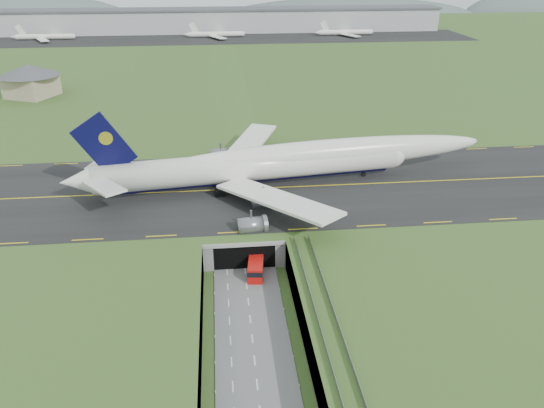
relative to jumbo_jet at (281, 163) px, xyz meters
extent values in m
plane|color=#385020|center=(-10.31, -34.83, -11.69)|extent=(900.00, 900.00, 0.00)
cube|color=gray|center=(-10.31, -34.83, -8.69)|extent=(800.00, 800.00, 6.00)
cube|color=slate|center=(-10.31, -42.33, -11.59)|extent=(12.00, 75.00, 0.20)
cube|color=black|center=(-10.31, -1.83, -5.60)|extent=(800.00, 44.00, 0.18)
cube|color=gray|center=(-10.31, -15.83, -6.19)|extent=(16.00, 22.00, 1.00)
cube|color=gray|center=(-17.31, -15.83, -8.69)|extent=(2.00, 22.00, 6.00)
cube|color=gray|center=(-3.31, -15.83, -8.69)|extent=(2.00, 22.00, 6.00)
cube|color=black|center=(-10.31, -20.83, -9.19)|extent=(12.00, 12.00, 5.00)
cube|color=#A8A8A3|center=(-10.31, -26.88, -6.09)|extent=(17.00, 0.50, 0.80)
cube|color=#A8A8A3|center=(0.69, -53.33, -5.89)|extent=(3.00, 53.00, 0.50)
cube|color=gray|center=(-0.71, -53.33, -5.14)|extent=(0.06, 53.00, 1.00)
cube|color=gray|center=(2.09, -53.33, -5.14)|extent=(0.06, 53.00, 1.00)
cylinder|color=#A8A8A3|center=(0.69, -62.83, -8.89)|extent=(0.90, 0.90, 5.60)
cylinder|color=#A8A8A3|center=(0.69, -50.83, -8.89)|extent=(0.90, 0.90, 5.60)
cylinder|color=#A8A8A3|center=(0.69, -38.83, -8.89)|extent=(0.90, 0.90, 5.60)
cylinder|color=white|center=(-7.18, -0.94, -0.32)|extent=(70.87, 15.73, 6.64)
sphere|color=white|center=(27.83, 3.63, -0.32)|extent=(7.30, 7.30, 6.51)
cone|color=white|center=(-45.27, -5.91, -0.32)|extent=(8.02, 7.20, 6.31)
ellipsoid|color=white|center=(11.72, 1.53, 1.18)|extent=(79.46, 16.34, 6.98)
ellipsoid|color=black|center=(26.80, 3.50, 0.51)|extent=(4.99, 3.48, 2.33)
cylinder|color=#080832|center=(-7.18, -0.94, -2.91)|extent=(66.87, 11.45, 2.79)
cube|color=white|center=(-7.27, 15.80, -1.36)|extent=(18.65, 31.52, 2.79)
cube|color=white|center=(-40.10, 2.62, 1.24)|extent=(8.39, 12.34, 1.06)
cube|color=white|center=(-2.97, -17.14, -1.36)|extent=(24.69, 29.12, 2.79)
cube|color=white|center=(-38.08, -12.83, 1.24)|extent=(10.43, 12.02, 1.06)
cube|color=#080832|center=(-38.58, -5.04, 7.47)|extent=(13.18, 2.33, 14.69)
cylinder|color=yellow|center=(-38.06, -4.97, 9.02)|extent=(2.98, 1.10, 2.91)
cylinder|color=slate|center=(-7.71, 8.94, -4.58)|extent=(5.80, 4.10, 3.43)
cylinder|color=slate|center=(-13.98, 19.11, -4.58)|extent=(5.80, 4.10, 3.43)
cylinder|color=slate|center=(-5.15, -10.62, -4.58)|extent=(5.80, 4.10, 3.43)
cylinder|color=slate|center=(-8.61, -22.07, -4.58)|extent=(5.80, 4.10, 3.43)
cylinder|color=black|center=(20.83, 2.72, -4.94)|extent=(1.20, 0.66, 1.14)
cube|color=black|center=(-11.81, -1.54, -4.78)|extent=(7.12, 8.01, 1.45)
cube|color=#B9110C|center=(-8.28, -28.92, -9.98)|extent=(3.72, 7.83, 3.02)
cube|color=black|center=(-8.28, -28.92, -9.38)|extent=(3.79, 7.94, 1.01)
cube|color=black|center=(-8.28, -28.92, -11.24)|extent=(3.45, 7.31, 0.50)
cylinder|color=black|center=(-9.88, -31.25, -11.14)|extent=(0.46, 0.94, 0.91)
cylinder|color=black|center=(-9.27, -26.26, -11.14)|extent=(0.46, 0.94, 0.91)
cylinder|color=black|center=(-7.29, -31.57, -11.14)|extent=(0.46, 0.94, 0.91)
cylinder|color=black|center=(-6.67, -26.58, -11.14)|extent=(0.46, 0.94, 0.91)
cube|color=tan|center=(-84.39, 94.00, -1.67)|extent=(19.97, 19.97, 8.05)
cone|color=#4C4C51|center=(-84.39, 94.00, 4.37)|extent=(29.29, 29.29, 4.03)
cube|color=#B2B2B2|center=(-10.31, 265.17, 1.81)|extent=(300.00, 22.00, 15.00)
cube|color=#4C4C51|center=(-10.31, 265.17, 9.31)|extent=(302.00, 24.00, 1.20)
cube|color=black|center=(-10.31, 235.17, -5.55)|extent=(320.00, 50.00, 0.08)
cylinder|color=white|center=(-119.68, 240.17, -3.51)|extent=(34.00, 3.20, 3.20)
cylinder|color=white|center=(-13.46, 240.17, -3.51)|extent=(34.00, 3.20, 3.20)
cylinder|color=white|center=(71.22, 240.17, -3.51)|extent=(34.00, 3.20, 3.20)
ellipsoid|color=#536361|center=(-190.31, 395.17, -15.69)|extent=(220.00, 77.00, 56.00)
ellipsoid|color=#536361|center=(109.69, 395.17, -15.69)|extent=(260.00, 91.00, 44.00)
camera|label=1|loc=(-14.11, -115.09, 44.74)|focal=35.00mm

